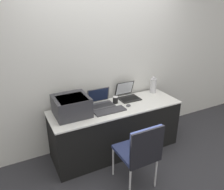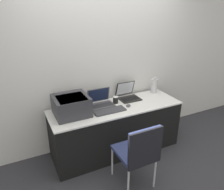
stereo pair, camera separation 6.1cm
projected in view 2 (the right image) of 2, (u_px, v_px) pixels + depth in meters
The scene contains 11 objects.
ground_plane at pixel (125, 161), 3.20m from camera, with size 14.00×14.00×0.00m, color #333338.
wall_back at pixel (105, 63), 3.29m from camera, with size 8.00×0.05×2.60m.
table at pixel (116, 129), 3.32m from camera, with size 1.95×0.64×0.75m.
printer at pixel (71, 105), 2.89m from camera, with size 0.45×0.43×0.26m.
laptop_left at pixel (101, 102), 3.21m from camera, with size 0.35×0.28×0.23m.
laptop_right at pixel (128, 95), 3.44m from camera, with size 0.32×0.32×0.25m.
external_keyboard at pixel (110, 111), 3.02m from camera, with size 0.45×0.16×0.02m.
coffee_cup at pixel (116, 100), 3.26m from camera, with size 0.08×0.08×0.11m.
mouse at pixel (128, 106), 3.16m from camera, with size 0.07×0.06×0.04m.
metal_pitcher at pixel (154, 85), 3.63m from camera, with size 0.10×0.10×0.28m.
chair at pixel (139, 150), 2.53m from camera, with size 0.43×0.48×0.89m.
Camera 2 is at (-1.31, -2.24, 2.12)m, focal length 35.00 mm.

